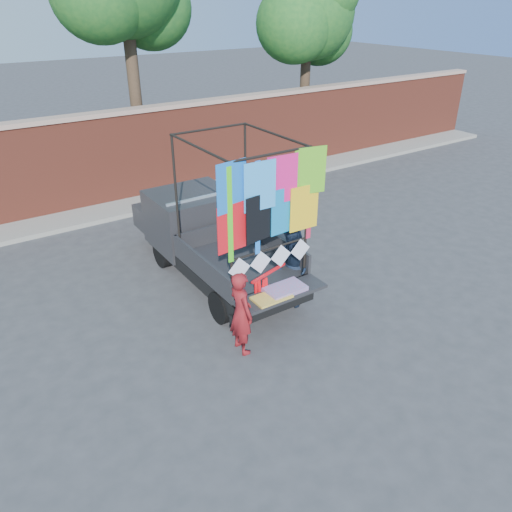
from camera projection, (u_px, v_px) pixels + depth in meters
ground at (261, 308)px, 9.68m from camera, size 90.00×90.00×0.00m
brick_wall at (124, 156)px, 14.22m from camera, size 30.00×0.45×2.61m
curb at (138, 205)px, 14.29m from camera, size 30.00×1.20×0.12m
tree_right at (310, 16)px, 17.15m from camera, size 4.20×3.30×6.62m
pickup_truck at (204, 234)px, 10.77m from camera, size 2.02×5.08×3.20m
woman at (241, 313)px, 8.22m from camera, size 0.37×0.55×1.50m
man at (292, 268)px, 9.48m from camera, size 0.61×0.78×1.59m
streamer_bundle at (264, 284)px, 8.72m from camera, size 0.87×0.29×0.62m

